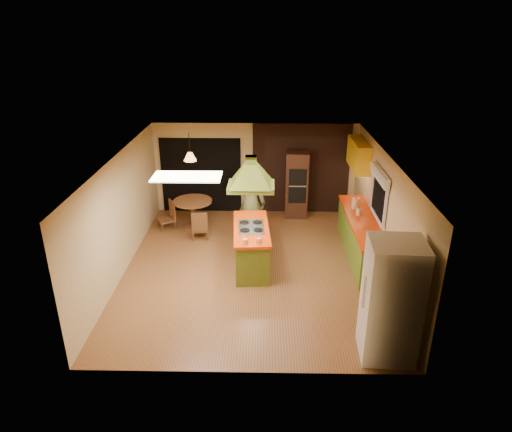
{
  "coord_description": "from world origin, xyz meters",
  "views": [
    {
      "loc": [
        0.26,
        -8.75,
        5.0
      ],
      "look_at": [
        0.08,
        0.19,
        1.15
      ],
      "focal_mm": 32.0,
      "sensor_mm": 36.0,
      "label": 1
    }
  ],
  "objects_px": {
    "man": "(251,203)",
    "refrigerator": "(391,301)",
    "wall_oven": "(297,184)",
    "canister_large": "(355,203)",
    "kitchen_island": "(251,246)",
    "dining_table": "(193,208)"
  },
  "relations": [
    {
      "from": "wall_oven",
      "to": "canister_large",
      "type": "height_order",
      "value": "wall_oven"
    },
    {
      "from": "man",
      "to": "wall_oven",
      "type": "xyz_separation_m",
      "value": [
        1.2,
        1.57,
        -0.07
      ]
    },
    {
      "from": "kitchen_island",
      "to": "dining_table",
      "type": "relative_size",
      "value": 1.92
    },
    {
      "from": "refrigerator",
      "to": "dining_table",
      "type": "xyz_separation_m",
      "value": [
        -3.82,
        4.87,
        -0.48
      ]
    },
    {
      "from": "wall_oven",
      "to": "canister_large",
      "type": "relative_size",
      "value": 7.5
    },
    {
      "from": "kitchen_island",
      "to": "man",
      "type": "xyz_separation_m",
      "value": [
        -0.05,
        1.28,
        0.51
      ]
    },
    {
      "from": "wall_oven",
      "to": "man",
      "type": "bearing_deg",
      "value": -124.34
    },
    {
      "from": "kitchen_island",
      "to": "man",
      "type": "height_order",
      "value": "man"
    },
    {
      "from": "kitchen_island",
      "to": "wall_oven",
      "type": "xyz_separation_m",
      "value": [
        1.15,
        2.86,
        0.44
      ]
    },
    {
      "from": "kitchen_island",
      "to": "man",
      "type": "bearing_deg",
      "value": 88.51
    },
    {
      "from": "wall_oven",
      "to": "dining_table",
      "type": "distance_m",
      "value": 2.87
    },
    {
      "from": "kitchen_island",
      "to": "refrigerator",
      "type": "height_order",
      "value": "refrigerator"
    },
    {
      "from": "man",
      "to": "refrigerator",
      "type": "bearing_deg",
      "value": 131.26
    },
    {
      "from": "refrigerator",
      "to": "kitchen_island",
      "type": "bearing_deg",
      "value": 131.57
    },
    {
      "from": "man",
      "to": "refrigerator",
      "type": "height_order",
      "value": "refrigerator"
    },
    {
      "from": "refrigerator",
      "to": "canister_large",
      "type": "relative_size",
      "value": 8.3
    },
    {
      "from": "kitchen_island",
      "to": "wall_oven",
      "type": "bearing_deg",
      "value": 64.32
    },
    {
      "from": "kitchen_island",
      "to": "man",
      "type": "distance_m",
      "value": 1.38
    },
    {
      "from": "wall_oven",
      "to": "canister_large",
      "type": "xyz_separation_m",
      "value": [
        1.27,
        -1.69,
        0.13
      ]
    },
    {
      "from": "man",
      "to": "canister_large",
      "type": "bearing_deg",
      "value": -170.7
    },
    {
      "from": "refrigerator",
      "to": "wall_oven",
      "type": "height_order",
      "value": "refrigerator"
    },
    {
      "from": "canister_large",
      "to": "dining_table",
      "type": "bearing_deg",
      "value": 167.75
    }
  ]
}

